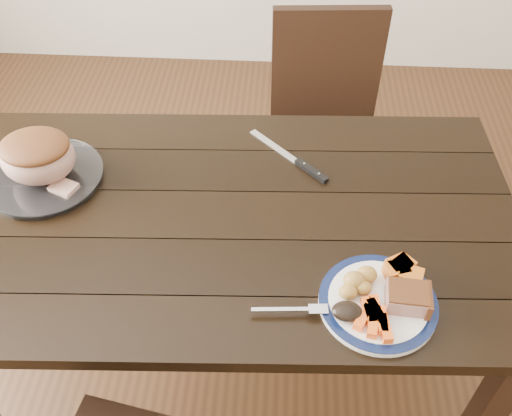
# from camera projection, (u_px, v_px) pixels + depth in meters

# --- Properties ---
(ground) EXTENTS (4.00, 4.00, 0.00)m
(ground) POSITION_uv_depth(u_px,v_px,m) (235.00, 354.00, 2.09)
(ground) COLOR #472B16
(ground) RESTS_ON ground
(dining_table) EXTENTS (1.64, 0.97, 0.75)m
(dining_table) POSITION_uv_depth(u_px,v_px,m) (228.00, 237.00, 1.62)
(dining_table) COLOR black
(dining_table) RESTS_ON ground
(chair_far) EXTENTS (0.45, 0.46, 0.93)m
(chair_far) POSITION_uv_depth(u_px,v_px,m) (326.00, 120.00, 2.22)
(chair_far) COLOR black
(chair_far) RESTS_ON ground
(dinner_plate) EXTENTS (0.28, 0.28, 0.02)m
(dinner_plate) POSITION_uv_depth(u_px,v_px,m) (378.00, 303.00, 1.34)
(dinner_plate) COLOR white
(dinner_plate) RESTS_ON dining_table
(plate_rim) EXTENTS (0.28, 0.28, 0.02)m
(plate_rim) POSITION_uv_depth(u_px,v_px,m) (378.00, 301.00, 1.34)
(plate_rim) COLOR #0B1539
(plate_rim) RESTS_ON dinner_plate
(serving_platter) EXTENTS (0.32, 0.32, 0.02)m
(serving_platter) POSITION_uv_depth(u_px,v_px,m) (45.00, 178.00, 1.64)
(serving_platter) COLOR white
(serving_platter) RESTS_ON dining_table
(pork_slice) EXTENTS (0.10, 0.08, 0.04)m
(pork_slice) POSITION_uv_depth(u_px,v_px,m) (407.00, 298.00, 1.31)
(pork_slice) COLOR #AC7669
(pork_slice) RESTS_ON dinner_plate
(roasted_potatoes) EXTENTS (0.09, 0.09, 0.05)m
(roasted_potatoes) POSITION_uv_depth(u_px,v_px,m) (358.00, 282.00, 1.34)
(roasted_potatoes) COLOR gold
(roasted_potatoes) RESTS_ON dinner_plate
(carrot_batons) EXTENTS (0.09, 0.12, 0.02)m
(carrot_batons) POSITION_uv_depth(u_px,v_px,m) (375.00, 317.00, 1.29)
(carrot_batons) COLOR #FC5D15
(carrot_batons) RESTS_ON dinner_plate
(pumpkin_wedges) EXTENTS (0.10, 0.09, 0.04)m
(pumpkin_wedges) POSITION_uv_depth(u_px,v_px,m) (402.00, 271.00, 1.37)
(pumpkin_wedges) COLOR orange
(pumpkin_wedges) RESTS_ON dinner_plate
(dark_mushroom) EXTENTS (0.07, 0.05, 0.03)m
(dark_mushroom) POSITION_uv_depth(u_px,v_px,m) (347.00, 311.00, 1.29)
(dark_mushroom) COLOR black
(dark_mushroom) RESTS_ON dinner_plate
(fork) EXTENTS (0.18, 0.03, 0.00)m
(fork) POSITION_uv_depth(u_px,v_px,m) (296.00, 310.00, 1.32)
(fork) COLOR silver
(fork) RESTS_ON dinner_plate
(roast_joint) EXTENTS (0.21, 0.18, 0.14)m
(roast_joint) POSITION_uv_depth(u_px,v_px,m) (38.00, 158.00, 1.59)
(roast_joint) COLOR tan
(roast_joint) RESTS_ON serving_platter
(cut_slice) EXTENTS (0.09, 0.08, 0.02)m
(cut_slice) POSITION_uv_depth(u_px,v_px,m) (64.00, 188.00, 1.59)
(cut_slice) COLOR tan
(cut_slice) RESTS_ON serving_platter
(carving_knife) EXTENTS (0.24, 0.24, 0.01)m
(carving_knife) POSITION_uv_depth(u_px,v_px,m) (302.00, 164.00, 1.69)
(carving_knife) COLOR silver
(carving_knife) RESTS_ON dining_table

